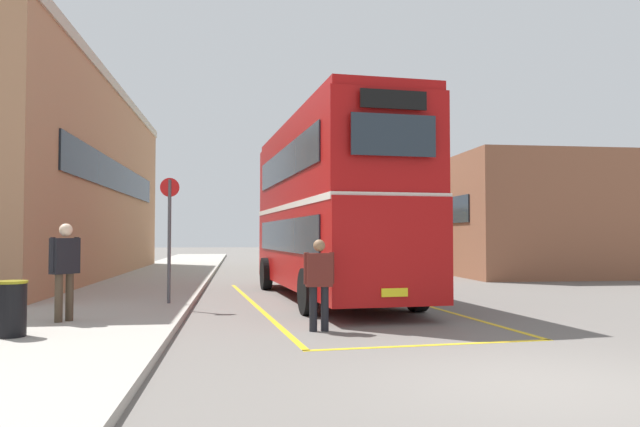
% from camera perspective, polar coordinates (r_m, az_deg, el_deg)
% --- Properties ---
extents(ground_plane, '(135.60, 135.60, 0.00)m').
position_cam_1_polar(ground_plane, '(21.35, 1.65, -6.64)').
color(ground_plane, '#66605B').
extents(sidewalk_left, '(4.00, 57.60, 0.14)m').
position_cam_1_polar(sidewalk_left, '(23.67, -15.14, -5.95)').
color(sidewalk_left, '#A39E93').
rests_on(sidewalk_left, ground).
extents(brick_building_left, '(6.17, 20.95, 7.55)m').
position_cam_1_polar(brick_building_left, '(25.72, -25.01, 2.75)').
color(brick_building_left, '#AD7A56').
rests_on(brick_building_left, ground).
extents(depot_building_right, '(7.43, 12.89, 5.04)m').
position_cam_1_polar(depot_building_right, '(30.33, 16.96, -0.44)').
color(depot_building_right, brown).
rests_on(depot_building_right, ground).
extents(double_decker_bus, '(3.48, 10.34, 4.75)m').
position_cam_1_polar(double_decker_bus, '(16.40, 0.83, 0.77)').
color(double_decker_bus, black).
rests_on(double_decker_bus, ground).
extents(single_deck_bus, '(3.25, 8.37, 3.02)m').
position_cam_1_polar(single_deck_bus, '(31.83, 3.52, -2.19)').
color(single_deck_bus, black).
rests_on(single_deck_bus, ground).
extents(pedestrian_boarding, '(0.55, 0.25, 1.63)m').
position_cam_1_polar(pedestrian_boarding, '(10.85, -0.09, -6.12)').
color(pedestrian_boarding, black).
rests_on(pedestrian_boarding, ground).
extents(pedestrian_waiting_near, '(0.48, 0.53, 1.78)m').
position_cam_1_polar(pedestrian_waiting_near, '(12.00, -22.82, -4.40)').
color(pedestrian_waiting_near, '#473828').
rests_on(pedestrian_waiting_near, sidewalk_left).
extents(litter_bin, '(0.47, 0.47, 0.86)m').
position_cam_1_polar(litter_bin, '(10.61, -26.99, -7.95)').
color(litter_bin, black).
rests_on(litter_bin, sidewalk_left).
extents(bus_stop_sign, '(0.44, 0.11, 2.90)m').
position_cam_1_polar(bus_stop_sign, '(14.48, -13.94, -1.34)').
color(bus_stop_sign, '#4C4C51').
rests_on(bus_stop_sign, sidewalk_left).
extents(bay_marking_yellow, '(5.32, 12.54, 0.01)m').
position_cam_1_polar(bay_marking_yellow, '(14.62, 2.27, -8.73)').
color(bay_marking_yellow, gold).
rests_on(bay_marking_yellow, ground).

